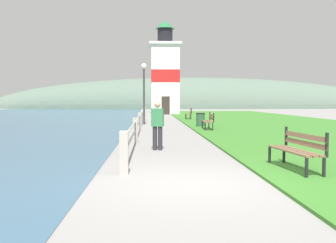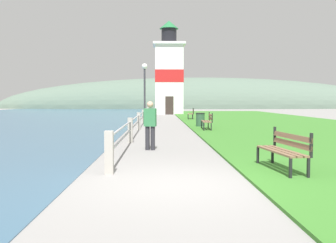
{
  "view_description": "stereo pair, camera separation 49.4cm",
  "coord_description": "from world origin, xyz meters",
  "px_view_note": "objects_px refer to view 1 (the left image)",
  "views": [
    {
      "loc": [
        -0.79,
        -6.92,
        1.58
      ],
      "look_at": [
        0.27,
        15.47,
        0.3
      ],
      "focal_mm": 40.0,
      "sensor_mm": 36.0,
      "label": 1
    },
    {
      "loc": [
        -0.3,
        -6.94,
        1.58
      ],
      "look_at": [
        0.27,
        15.47,
        0.3
      ],
      "focal_mm": 40.0,
      "sensor_mm": 36.0,
      "label": 2
    }
  ],
  "objects_px": {
    "park_bench_near": "(298,148)",
    "park_bench_midway": "(209,120)",
    "trash_bin": "(200,120)",
    "lamp_post": "(144,82)",
    "person_strolling": "(158,124)",
    "park_bench_far": "(189,113)",
    "lighthouse": "(165,74)"
  },
  "relations": [
    {
      "from": "park_bench_near",
      "to": "park_bench_far",
      "type": "relative_size",
      "value": 1.03
    },
    {
      "from": "trash_bin",
      "to": "park_bench_far",
      "type": "bearing_deg",
      "value": 88.38
    },
    {
      "from": "trash_bin",
      "to": "lamp_post",
      "type": "distance_m",
      "value": 4.9
    },
    {
      "from": "lighthouse",
      "to": "lamp_post",
      "type": "distance_m",
      "value": 18.45
    },
    {
      "from": "person_strolling",
      "to": "lamp_post",
      "type": "xyz_separation_m",
      "value": [
        -0.64,
        12.65,
        1.9
      ]
    },
    {
      "from": "park_bench_midway",
      "to": "person_strolling",
      "type": "distance_m",
      "value": 8.24
    },
    {
      "from": "park_bench_near",
      "to": "lamp_post",
      "type": "distance_m",
      "value": 16.94
    },
    {
      "from": "park_bench_near",
      "to": "lamp_post",
      "type": "xyz_separation_m",
      "value": [
        -3.66,
        16.4,
        2.2
      ]
    },
    {
      "from": "lighthouse",
      "to": "lamp_post",
      "type": "relative_size",
      "value": 2.66
    },
    {
      "from": "park_bench_near",
      "to": "lamp_post",
      "type": "height_order",
      "value": "lamp_post"
    },
    {
      "from": "park_bench_midway",
      "to": "lighthouse",
      "type": "height_order",
      "value": "lighthouse"
    },
    {
      "from": "park_bench_midway",
      "to": "park_bench_far",
      "type": "height_order",
      "value": "same"
    },
    {
      "from": "park_bench_midway",
      "to": "lamp_post",
      "type": "xyz_separation_m",
      "value": [
        -3.49,
        4.93,
        2.2
      ]
    },
    {
      "from": "park_bench_far",
      "to": "lighthouse",
      "type": "distance_m",
      "value": 13.02
    },
    {
      "from": "park_bench_far",
      "to": "trash_bin",
      "type": "bearing_deg",
      "value": 92.28
    },
    {
      "from": "person_strolling",
      "to": "park_bench_far",
      "type": "bearing_deg",
      "value": 1.89
    },
    {
      "from": "lamp_post",
      "to": "person_strolling",
      "type": "bearing_deg",
      "value": -87.12
    },
    {
      "from": "trash_bin",
      "to": "person_strolling",
      "type": "bearing_deg",
      "value": -105.25
    },
    {
      "from": "park_bench_far",
      "to": "lamp_post",
      "type": "bearing_deg",
      "value": 62.76
    },
    {
      "from": "person_strolling",
      "to": "park_bench_midway",
      "type": "bearing_deg",
      "value": -9.38
    },
    {
      "from": "trash_bin",
      "to": "lamp_post",
      "type": "height_order",
      "value": "lamp_post"
    },
    {
      "from": "park_bench_near",
      "to": "park_bench_midway",
      "type": "xyz_separation_m",
      "value": [
        -0.17,
        11.46,
        0.0
      ]
    },
    {
      "from": "trash_bin",
      "to": "lamp_post",
      "type": "relative_size",
      "value": 0.21
    },
    {
      "from": "park_bench_near",
      "to": "park_bench_far",
      "type": "bearing_deg",
      "value": -95.7
    },
    {
      "from": "park_bench_midway",
      "to": "park_bench_far",
      "type": "xyz_separation_m",
      "value": [
        0.1,
        10.87,
        -0.0
      ]
    },
    {
      "from": "park_bench_near",
      "to": "person_strolling",
      "type": "height_order",
      "value": "person_strolling"
    },
    {
      "from": "lighthouse",
      "to": "park_bench_midway",
      "type": "bearing_deg",
      "value": -86.55
    },
    {
      "from": "person_strolling",
      "to": "trash_bin",
      "type": "xyz_separation_m",
      "value": [
        2.7,
        9.92,
        -0.41
      ]
    },
    {
      "from": "person_strolling",
      "to": "lamp_post",
      "type": "distance_m",
      "value": 12.81
    },
    {
      "from": "park_bench_far",
      "to": "lamp_post",
      "type": "distance_m",
      "value": 7.28
    },
    {
      "from": "person_strolling",
      "to": "lamp_post",
      "type": "height_order",
      "value": "lamp_post"
    },
    {
      "from": "person_strolling",
      "to": "trash_bin",
      "type": "bearing_deg",
      "value": -4.34
    }
  ]
}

